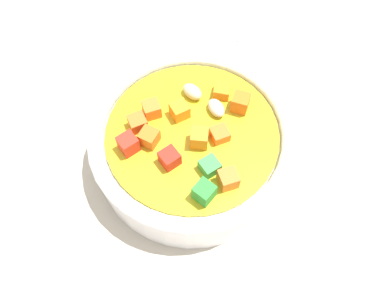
{
  "coord_description": "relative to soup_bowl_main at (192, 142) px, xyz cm",
  "views": [
    {
      "loc": [
        -16.13,
        9.66,
        36.16
      ],
      "look_at": [
        0.0,
        0.0,
        2.82
      ],
      "focal_mm": 35.61,
      "sensor_mm": 36.0,
      "label": 1
    }
  ],
  "objects": [
    {
      "name": "soup_bowl_main",
      "position": [
        0.0,
        0.0,
        0.0
      ],
      "size": [
        19.94,
        19.94,
        6.96
      ],
      "color": "white",
      "rests_on": "ground_plane"
    },
    {
      "name": "spoon",
      "position": [
        11.43,
        -13.81,
        -2.83
      ],
      "size": [
        14.39,
        16.38,
        0.7
      ],
      "rotation": [
        0.0,
        0.0,
        7.14
      ],
      "color": "silver",
      "rests_on": "ground_plane"
    },
    {
      "name": "ground_plane",
      "position": [
        0.0,
        -0.01,
        -4.18
      ],
      "size": [
        140.0,
        140.0,
        2.0
      ],
      "primitive_type": "cube",
      "color": "#BAB2A0"
    }
  ]
}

